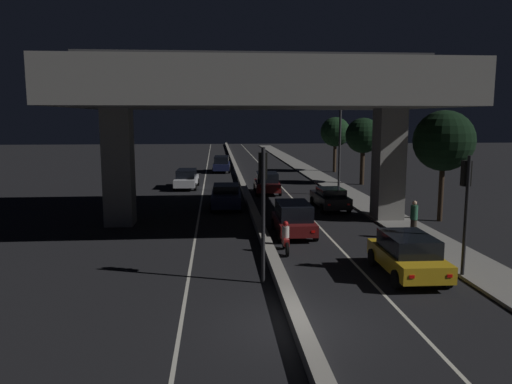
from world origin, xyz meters
The scene contains 21 objects.
ground_plane centered at (0.00, 0.00, 0.00)m, with size 200.00×200.00×0.00m, color black.
lane_line_left_inner centered at (-3.38, 35.00, 0.00)m, with size 0.12×126.00×0.00m, color beige.
lane_line_right_inner centered at (3.38, 35.00, 0.00)m, with size 0.12×126.00×0.00m, color beige.
median_divider centered at (0.00, 35.00, 0.19)m, with size 0.47×126.00×0.38m, color gray.
sidewalk_right centered at (8.01, 28.00, 0.06)m, with size 2.36×126.00×0.12m, color gray.
elevated_overpass centered at (0.00, 14.51, 7.38)m, with size 20.08×13.15×9.58m.
traffic_light_left_of_median centered at (-0.63, 3.93, 3.38)m, with size 0.30×0.49×4.96m.
traffic_light_right_of_median centered at (6.93, 3.93, 3.16)m, with size 0.30×0.49×4.62m.
street_lamp centered at (6.86, 24.03, 5.05)m, with size 2.43×0.32×8.59m.
car_taxi_yellow_lead centered at (4.92, 4.19, 0.86)m, with size 2.08×4.33×1.61m.
car_dark_red_second centered at (1.64, 11.18, 0.89)m, with size 2.00×3.98×1.67m.
car_black_third centered at (5.18, 18.26, 0.74)m, with size 2.00×4.50×1.41m.
car_dark_red_fourth centered at (1.73, 25.38, 0.85)m, with size 2.13×4.25×1.65m.
car_dark_blue_lead_oncoming centered at (-1.65, 19.18, 0.81)m, with size 2.14×4.87×1.55m.
car_white_second_oncoming centered at (-4.80, 28.85, 0.84)m, with size 2.03×4.83×1.61m.
car_dark_blue_third_oncoming centered at (-1.66, 41.34, 0.93)m, with size 2.06×4.63×1.75m.
motorcycle_red_filtering_near centered at (0.76, 7.83, 0.61)m, with size 0.32×1.86×1.44m.
pedestrian_on_sidewalk centered at (7.45, 9.87, 1.03)m, with size 0.35×0.35×1.80m.
roadside_tree_kerbside_near centered at (10.68, 13.94, 4.65)m, with size 3.47×3.47×6.41m.
roadside_tree_kerbside_mid centered at (10.77, 29.93, 4.35)m, with size 3.14×3.14×5.96m.
roadside_tree_kerbside_far centered at (10.77, 40.36, 4.38)m, with size 3.22×3.22×6.02m.
Camera 1 is at (-2.30, -13.63, 6.00)m, focal length 35.00 mm.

